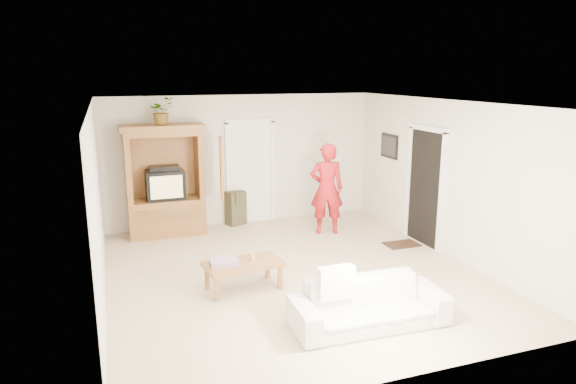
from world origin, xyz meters
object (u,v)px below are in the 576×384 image
man (327,189)px  sofa (369,304)px  coffee_table (243,266)px  armoire (167,188)px

man → sofa: bearing=90.8°
man → coffee_table: 3.02m
man → coffee_table: man is taller
coffee_table → sofa: bearing=-59.7°
armoire → man: armoire is taller
sofa → coffee_table: 1.95m
man → coffee_table: (-2.18, -2.03, -0.52)m
armoire → coffee_table: (0.70, -2.97, -0.56)m
man → sofa: (-1.01, -3.59, -0.60)m
sofa → coffee_table: bearing=128.6°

